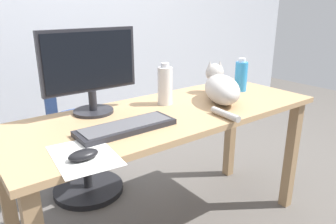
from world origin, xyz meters
The scene contains 10 objects.
back_wall centered at (0.00, 1.51, 1.30)m, with size 6.00×0.04×2.60m, color silver.
desk centered at (0.00, 0.00, 0.64)m, with size 1.66×0.63×0.75m.
office_chair centered at (-0.25, 0.69, 0.42)m, with size 0.49×0.48×0.96m.
monitor centered at (-0.33, 0.20, 0.97)m, with size 0.48×0.20×0.41m.
keyboard centered at (-0.31, -0.10, 0.76)m, with size 0.44×0.15×0.03m.
cat centered at (0.33, -0.04, 0.83)m, with size 0.37×0.52×0.20m.
computer_mouse centered at (-0.57, -0.25, 0.76)m, with size 0.11×0.06×0.04m, color black.
paper_sheet centered at (-0.56, -0.22, 0.75)m, with size 0.21×0.30×0.00m, color white.
water_bottle centered at (0.60, 0.05, 0.84)m, with size 0.08×0.08×0.21m.
spray_bottle centered at (0.05, 0.11, 0.85)m, with size 0.08×0.08×0.23m.
Camera 1 is at (-0.95, -1.25, 1.27)m, focal length 34.29 mm.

